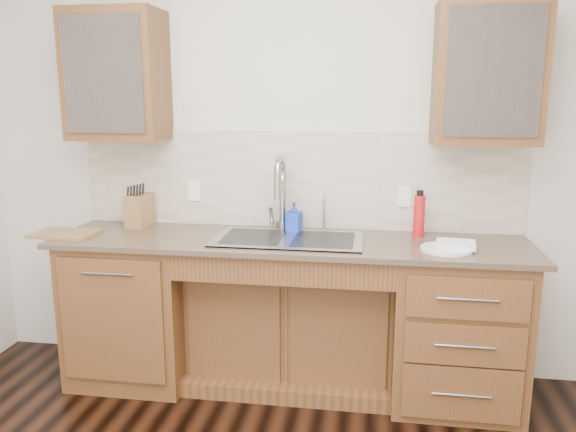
% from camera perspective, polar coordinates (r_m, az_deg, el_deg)
% --- Properties ---
extents(wall_back, '(4.00, 0.10, 2.70)m').
position_cam_1_polar(wall_back, '(3.48, 1.01, 6.20)').
color(wall_back, beige).
rests_on(wall_back, ground).
extents(base_cabinet_left, '(0.70, 0.62, 0.88)m').
position_cam_1_polar(base_cabinet_left, '(3.61, -15.16, -8.90)').
color(base_cabinet_left, '#593014').
rests_on(base_cabinet_left, ground).
extents(base_cabinet_center, '(1.20, 0.44, 0.70)m').
position_cam_1_polar(base_cabinet_center, '(3.47, 0.33, -10.93)').
color(base_cabinet_center, '#593014').
rests_on(base_cabinet_center, ground).
extents(base_cabinet_right, '(0.70, 0.62, 0.88)m').
position_cam_1_polar(base_cabinet_right, '(3.35, 16.65, -10.63)').
color(base_cabinet_right, '#593014').
rests_on(base_cabinet_right, ground).
extents(countertop, '(2.70, 0.65, 0.03)m').
position_cam_1_polar(countertop, '(3.20, 0.07, -2.63)').
color(countertop, '#84705B').
rests_on(countertop, base_cabinet_left).
extents(backsplash, '(2.70, 0.02, 0.59)m').
position_cam_1_polar(backsplash, '(3.44, 0.87, 3.69)').
color(backsplash, beige).
rests_on(backsplash, wall_back).
extents(sink, '(0.84, 0.46, 0.19)m').
position_cam_1_polar(sink, '(3.20, 0.03, -3.91)').
color(sink, '#9E9EA5').
rests_on(sink, countertop).
extents(faucet, '(0.04, 0.04, 0.40)m').
position_cam_1_polar(faucet, '(3.37, -0.55, 1.88)').
color(faucet, '#999993').
rests_on(faucet, countertop).
extents(filter_tap, '(0.02, 0.02, 0.24)m').
position_cam_1_polar(filter_tap, '(3.36, 3.69, 0.44)').
color(filter_tap, '#999993').
rests_on(filter_tap, countertop).
extents(upper_cabinet_left, '(0.55, 0.34, 0.75)m').
position_cam_1_polar(upper_cabinet_left, '(3.55, -16.99, 13.48)').
color(upper_cabinet_left, '#593014').
rests_on(upper_cabinet_left, wall_back).
extents(upper_cabinet_right, '(0.55, 0.34, 0.75)m').
position_cam_1_polar(upper_cabinet_right, '(3.27, 19.60, 13.49)').
color(upper_cabinet_right, '#593014').
rests_on(upper_cabinet_right, wall_back).
extents(outlet_left, '(0.08, 0.01, 0.12)m').
position_cam_1_polar(outlet_left, '(3.59, -9.52, 2.49)').
color(outlet_left, white).
rests_on(outlet_left, backsplash).
extents(outlet_right, '(0.08, 0.01, 0.12)m').
position_cam_1_polar(outlet_right, '(3.41, 11.71, 1.93)').
color(outlet_right, white).
rests_on(outlet_right, backsplash).
extents(soap_bottle, '(0.10, 0.10, 0.18)m').
position_cam_1_polar(soap_bottle, '(3.34, 0.62, -0.12)').
color(soap_bottle, '#1A3CC2').
rests_on(soap_bottle, countertop).
extents(water_bottle, '(0.07, 0.07, 0.24)m').
position_cam_1_polar(water_bottle, '(3.32, 13.16, 0.01)').
color(water_bottle, red).
rests_on(water_bottle, countertop).
extents(plate, '(0.33, 0.33, 0.02)m').
position_cam_1_polar(plate, '(3.07, 15.78, -3.25)').
color(plate, silver).
rests_on(plate, countertop).
extents(dish_towel, '(0.21, 0.17, 0.03)m').
position_cam_1_polar(dish_towel, '(3.09, 16.68, -2.77)').
color(dish_towel, beige).
rests_on(dish_towel, plate).
extents(knife_block, '(0.13, 0.19, 0.20)m').
position_cam_1_polar(knife_block, '(3.60, -14.87, 0.54)').
color(knife_block, brown).
rests_on(knife_block, countertop).
extents(cutting_board, '(0.36, 0.25, 0.02)m').
position_cam_1_polar(cutting_board, '(3.54, -21.72, -1.67)').
color(cutting_board, '#A0572B').
rests_on(cutting_board, countertop).
extents(cup_left_a, '(0.17, 0.17, 0.11)m').
position_cam_1_polar(cup_left_a, '(3.62, -19.19, 12.57)').
color(cup_left_a, white).
rests_on(cup_left_a, upper_cabinet_left).
extents(cup_left_b, '(0.11, 0.11, 0.09)m').
position_cam_1_polar(cup_left_b, '(3.53, -16.04, 12.65)').
color(cup_left_b, white).
rests_on(cup_left_b, upper_cabinet_left).
extents(cup_right_a, '(0.15, 0.15, 0.09)m').
position_cam_1_polar(cup_right_a, '(3.25, 18.33, 12.63)').
color(cup_right_a, white).
rests_on(cup_right_a, upper_cabinet_right).
extents(cup_right_b, '(0.11, 0.11, 0.09)m').
position_cam_1_polar(cup_right_b, '(3.30, 22.26, 12.31)').
color(cup_right_b, white).
rests_on(cup_right_b, upper_cabinet_right).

